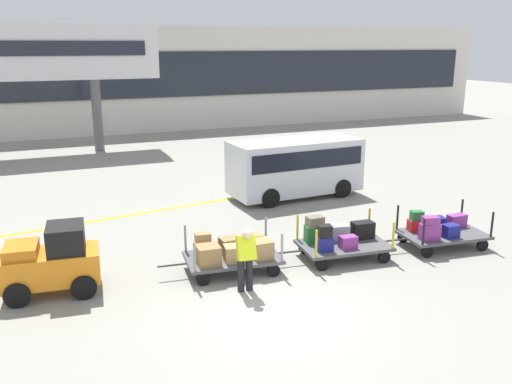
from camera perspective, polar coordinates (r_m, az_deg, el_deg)
ground_plane at (r=11.66m, az=1.71°, el=-12.63°), size 120.00×120.00×0.00m
apron_lead_line at (r=18.37m, az=-13.34°, el=-2.42°), size 16.65×2.84×0.01m
terminal_building at (r=35.67m, az=-16.12°, el=11.19°), size 56.48×2.51×6.55m
baggage_tug at (r=13.09m, az=-20.58°, el=-6.83°), size 2.21×1.43×1.58m
baggage_cart_lead at (r=13.43m, az=-2.61°, el=-6.33°), size 3.06×1.64×1.10m
baggage_cart_middle at (r=14.46m, az=8.71°, el=-4.86°), size 3.06×1.64×1.10m
baggage_cart_tail at (r=15.88m, az=18.66°, el=-3.79°), size 3.06×1.64×1.10m
baggage_handler at (r=12.24m, az=-1.07°, el=-6.77°), size 0.45×0.47×1.56m
shuttle_van at (r=19.92m, az=4.14°, el=2.99°), size 4.89×2.18×2.10m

